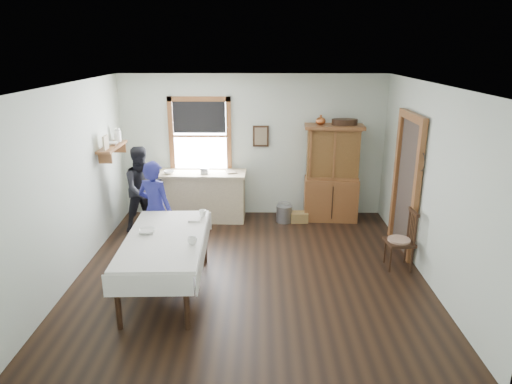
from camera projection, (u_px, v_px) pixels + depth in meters
room at (250, 184)px, 6.33m from camera, size 5.01×5.01×2.70m
window at (200, 132)px, 8.60m from camera, size 1.18×0.07×1.48m
doorway at (407, 180)px, 7.17m from camera, size 0.09×1.14×2.22m
wall_shelf at (113, 145)px, 7.74m from camera, size 0.24×1.00×0.44m
framed_picture at (261, 136)px, 8.61m from camera, size 0.30×0.04×0.40m
rug_beater at (423, 153)px, 6.48m from camera, size 0.01×0.27×0.27m
work_counter at (203, 196)px, 8.64m from camera, size 1.64×0.66×0.93m
china_hutch at (332, 173)px, 8.50m from camera, size 1.09×0.57×1.81m
dining_table at (167, 264)px, 6.09m from camera, size 1.12×2.03×0.80m
spindle_chair at (400, 239)px, 6.73m from camera, size 0.45×0.45×0.91m
pail at (284, 214)px, 8.60m from camera, size 0.33×0.33×0.32m
wicker_basket at (299, 217)px, 8.61m from camera, size 0.33×0.24×0.19m
woman_blue at (156, 213)px, 7.06m from camera, size 0.61×0.51×1.43m
figure_dark at (144, 192)px, 8.07m from camera, size 0.87×0.84×1.42m
table_cup_a at (192, 241)px, 5.73m from camera, size 0.14×0.14×0.09m
table_cup_b at (203, 213)px, 6.65m from camera, size 0.12×0.12×0.10m
table_bowl at (147, 231)px, 6.07m from camera, size 0.30×0.30×0.06m
counter_book at (226, 172)px, 8.47m from camera, size 0.20×0.24×0.02m
counter_bowl at (169, 172)px, 8.40m from camera, size 0.24×0.24×0.06m
shelf_bowl at (113, 143)px, 7.75m from camera, size 0.22×0.22×0.05m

